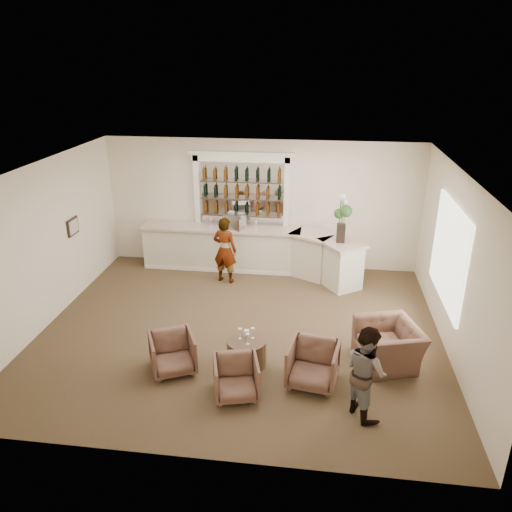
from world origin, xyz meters
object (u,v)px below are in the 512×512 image
Objects in this scene: sommelier at (225,250)px; armchair_center at (236,378)px; armchair_right at (313,364)px; espresso_machine at (235,221)px; cocktail_table at (247,352)px; armchair_left at (173,353)px; guest at (366,371)px; flower_vase at (342,215)px; armchair_far at (389,344)px; bar_counter at (253,250)px.

sommelier reaches higher than armchair_center.
armchair_right is 5.11m from espresso_machine.
cocktail_table is 0.86× the size of armchair_right.
sommelier is 0.87m from espresso_machine.
armchair_left is 1.35m from armchair_center.
guest is 3.38× the size of espresso_machine.
sommelier is at bearing -177.95° from flower_vase.
armchair_center is 0.64× the size of armchair_far.
flower_vase is at bearing -163.39° from sommelier.
armchair_far is (2.57, 1.30, 0.04)m from armchair_center.
flower_vase reaches higher than bar_counter.
espresso_machine reaches higher than bar_counter.
sommelier is at bearing -148.21° from armchair_far.
sommelier is at bearing 129.57° from armchair_right.
armchair_right is (-0.80, 0.65, -0.38)m from guest.
cocktail_table is 4.38m from espresso_machine.
armchair_center is at bearing -149.13° from armchair_right.
armchair_far reaches higher than armchair_left.
bar_counter is 2.55m from flower_vase.
armchair_center is (1.01, -4.35, -0.49)m from sommelier.
espresso_machine reaches higher than armchair_center.
espresso_machine is at bearing -179.25° from bar_counter.
espresso_machine is at bearing -1.84° from guest.
guest is 1.33× the size of armchair_far.
flower_vase is (2.96, 3.90, 1.44)m from armchair_left.
armchair_far is (1.34, 0.82, -0.01)m from armchair_right.
espresso_machine is (-0.92, 4.14, 1.09)m from cocktail_table.
cocktail_table is 0.97× the size of armchair_center.
cocktail_table is 0.90m from armchair_center.
cocktail_table is 3.65m from sommelier.
armchair_center is 1.63× the size of espresso_machine.
guest is at bearing -86.22° from flower_vase.
armchair_left is 1.04× the size of armchair_center.
armchair_left is at bearing -96.58° from armchair_far.
armchair_far reaches higher than cocktail_table.
espresso_machine is at bearing -155.13° from armchair_far.
armchair_right is at bearing -26.97° from armchair_left.
bar_counter is 0.89m from espresso_machine.
flower_vase is at bearing 92.24° from armchair_right.
cocktail_table is 2.32m from guest.
armchair_right is (1.67, -4.56, -0.19)m from bar_counter.
armchair_center is at bearing 54.31° from guest.
sommelier reaches higher than bar_counter.
armchair_left is 0.92× the size of armchair_right.
guest is 5.99m from espresso_machine.
armchair_far is at bearing 40.82° from armchair_right.
espresso_machine is (-0.45, -0.01, 0.76)m from bar_counter.
sommelier is 3.66× the size of espresso_machine.
cocktail_table is at bearing 73.07° from armchair_center.
bar_counter is at bearing -5.73° from guest.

